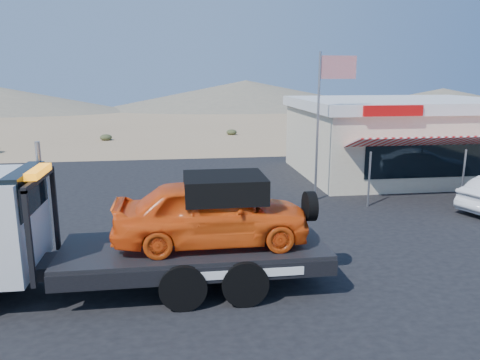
% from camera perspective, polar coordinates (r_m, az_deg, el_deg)
% --- Properties ---
extents(ground, '(120.00, 120.00, 0.00)m').
position_cam_1_polar(ground, '(14.70, -3.51, -7.79)').
color(ground, '#9E7E59').
rests_on(ground, ground).
extents(asphalt_lot, '(32.00, 24.00, 0.02)m').
position_cam_1_polar(asphalt_lot, '(17.76, 2.17, -4.07)').
color(asphalt_lot, black).
rests_on(asphalt_lot, ground).
extents(tow_truck, '(9.20, 2.73, 3.08)m').
position_cam_1_polar(tow_truck, '(11.50, -14.19, -5.39)').
color(tow_truck, black).
rests_on(tow_truck, asphalt_lot).
extents(jerky_store, '(10.40, 9.97, 3.90)m').
position_cam_1_polar(jerky_store, '(25.66, 18.83, 5.03)').
color(jerky_store, beige).
rests_on(jerky_store, asphalt_lot).
extents(flagpole, '(1.55, 0.10, 6.00)m').
position_cam_1_polar(flagpole, '(19.23, 10.19, 8.44)').
color(flagpole, '#99999E').
rests_on(flagpole, asphalt_lot).
extents(distant_hills, '(126.00, 48.00, 4.20)m').
position_cam_1_polar(distant_hills, '(69.49, -15.47, 9.67)').
color(distant_hills, '#726B59').
rests_on(distant_hills, ground).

